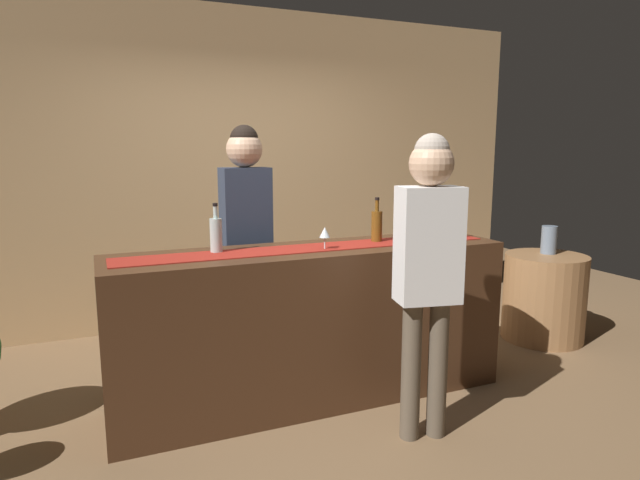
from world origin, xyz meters
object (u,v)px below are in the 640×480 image
at_px(wine_bottle_clear, 216,234).
at_px(round_side_table, 544,297).
at_px(wine_glass_mid_counter, 462,223).
at_px(customer_sipping, 428,255).
at_px(wine_bottle_amber, 377,225).
at_px(wine_bottle_green, 419,223).
at_px(vase_on_side_table, 549,240).
at_px(bartender, 246,221).
at_px(wine_glass_near_customer, 325,233).

distance_m(wine_bottle_clear, round_side_table, 2.96).
height_order(wine_glass_mid_counter, customer_sipping, customer_sipping).
bearing_deg(wine_bottle_amber, wine_bottle_green, -2.48).
height_order(wine_bottle_amber, vase_on_side_table, wine_bottle_amber).
bearing_deg(bartender, wine_bottle_green, 151.87).
height_order(customer_sipping, vase_on_side_table, customer_sipping).
bearing_deg(wine_bottle_amber, round_side_table, 7.07).
height_order(wine_glass_near_customer, bartender, bartender).
distance_m(wine_bottle_amber, wine_bottle_green, 0.33).
relative_size(wine_bottle_amber, wine_glass_mid_counter, 2.10).
distance_m(wine_glass_mid_counter, bartender, 1.53).
bearing_deg(round_side_table, bartender, 173.03).
bearing_deg(wine_bottle_clear, vase_on_side_table, 4.45).
xyz_separation_m(wine_glass_near_customer, bartender, (-0.33, 0.66, 0.01)).
bearing_deg(wine_glass_mid_counter, round_side_table, 14.75).
bearing_deg(customer_sipping, wine_bottle_green, 71.86).
relative_size(wine_bottle_amber, wine_bottle_clear, 1.00).
bearing_deg(wine_bottle_green, wine_bottle_amber, 177.52).
xyz_separation_m(wine_bottle_green, round_side_table, (1.45, 0.23, -0.75)).
height_order(customer_sipping, round_side_table, customer_sipping).
bearing_deg(vase_on_side_table, round_side_table, -140.72).
height_order(wine_bottle_clear, vase_on_side_table, wine_bottle_clear).
bearing_deg(wine_glass_mid_counter, wine_bottle_amber, 173.13).
bearing_deg(wine_bottle_clear, bartender, 56.84).
bearing_deg(wine_glass_mid_counter, bartender, 156.62).
xyz_separation_m(wine_bottle_amber, wine_bottle_green, (0.33, -0.01, 0.00)).
bearing_deg(vase_on_side_table, bartender, 174.29).
bearing_deg(wine_glass_mid_counter, customer_sipping, -137.66).
bearing_deg(vase_on_side_table, customer_sipping, -152.16).
bearing_deg(wine_bottle_amber, customer_sipping, -96.97).
relative_size(wine_bottle_amber, round_side_table, 0.41).
bearing_deg(wine_glass_near_customer, round_side_table, 8.90).
distance_m(wine_bottle_green, customer_sipping, 0.85).
height_order(bartender, vase_on_side_table, bartender).
height_order(round_side_table, vase_on_side_table, vase_on_side_table).
bearing_deg(wine_glass_near_customer, wine_bottle_clear, 165.24).
bearing_deg(wine_glass_near_customer, wine_bottle_green, 8.31).
distance_m(round_side_table, vase_on_side_table, 0.50).
relative_size(wine_glass_near_customer, bartender, 0.08).
height_order(wine_bottle_amber, bartender, bartender).
height_order(wine_bottle_green, bartender, bartender).
height_order(wine_bottle_green, customer_sipping, customer_sipping).
distance_m(bartender, customer_sipping, 1.45).
bearing_deg(vase_on_side_table, wine_bottle_green, -169.30).
relative_size(wine_bottle_clear, wine_glass_near_customer, 2.10).
xyz_separation_m(wine_bottle_green, vase_on_side_table, (1.51, 0.28, -0.26)).
relative_size(wine_glass_mid_counter, vase_on_side_table, 0.60).
distance_m(wine_bottle_clear, wine_glass_near_customer, 0.67).
bearing_deg(wine_bottle_clear, wine_bottle_amber, -2.30).
height_order(wine_glass_mid_counter, vase_on_side_table, wine_glass_mid_counter).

